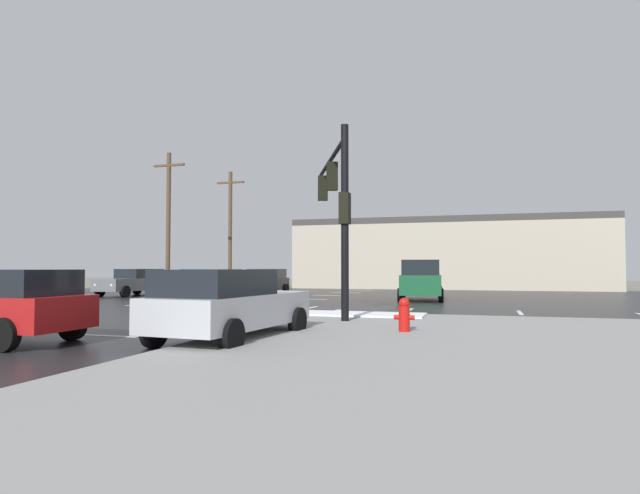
{
  "coord_description": "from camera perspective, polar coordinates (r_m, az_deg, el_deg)",
  "views": [
    {
      "loc": [
        8.73,
        -20.89,
        1.62
      ],
      "look_at": [
        0.29,
        7.07,
        2.79
      ],
      "focal_mm": 30.32,
      "sensor_mm": 36.0,
      "label": 1
    }
  ],
  "objects": [
    {
      "name": "traffic_signal_mast",
      "position": [
        17.27,
        1.72,
        5.49
      ],
      "size": [
        2.58,
        5.78,
        5.61
      ],
      "rotation": [
        0.0,
        0.0,
        1.97
      ],
      "color": "black",
      "rests_on": "sidewalk_corner"
    },
    {
      "name": "strip_building_background",
      "position": [
        45.57,
        13.33,
        -0.74
      ],
      "size": [
        24.3,
        8.0,
        5.62
      ],
      "color": "#BCB29E",
      "rests_on": "ground_plane"
    },
    {
      "name": "snow_strip_curbside",
      "position": [
        17.35,
        4.36,
        -7.08
      ],
      "size": [
        4.0,
        1.6,
        0.06
      ],
      "primitive_type": "cube",
      "color": "white",
      "rests_on": "sidewalk_corner"
    },
    {
      "name": "utility_pole_far",
      "position": [
        35.88,
        -15.72,
        2.78
      ],
      "size": [
        2.2,
        0.28,
        9.06
      ],
      "color": "brown",
      "rests_on": "ground_plane"
    },
    {
      "name": "sedan_black",
      "position": [
        32.55,
        -5.91,
        -3.63
      ],
      "size": [
        2.13,
        4.58,
        1.58
      ],
      "rotation": [
        0.0,
        0.0,
        -1.54
      ],
      "color": "black",
      "rests_on": "road_asphalt"
    },
    {
      "name": "ground_plane",
      "position": [
        22.69,
        -5.91,
        -6.38
      ],
      "size": [
        120.0,
        120.0,
        0.0
      ],
      "primitive_type": "plane",
      "color": "slate"
    },
    {
      "name": "sedan_tan",
      "position": [
        23.49,
        -10.78,
        -4.12
      ],
      "size": [
        2.16,
        4.59,
        1.58
      ],
      "rotation": [
        0.0,
        0.0,
        1.61
      ],
      "color": "tan",
      "rests_on": "road_asphalt"
    },
    {
      "name": "utility_pole_distant",
      "position": [
        40.65,
        -9.46,
        1.98
      ],
      "size": [
        2.2,
        0.28,
        8.84
      ],
      "color": "brown",
      "rests_on": "ground_plane"
    },
    {
      "name": "lane_markings",
      "position": [
        20.97,
        -4.31,
        -6.66
      ],
      "size": [
        36.15,
        36.15,
        0.01
      ],
      "color": "silver",
      "rests_on": "road_asphalt"
    },
    {
      "name": "sedan_grey",
      "position": [
        33.71,
        -19.07,
        -3.47
      ],
      "size": [
        2.34,
        4.65,
        1.58
      ],
      "rotation": [
        0.0,
        0.0,
        -1.66
      ],
      "color": "slate",
      "rests_on": "road_asphalt"
    },
    {
      "name": "road_asphalt",
      "position": [
        22.69,
        -5.91,
        -6.35
      ],
      "size": [
        44.0,
        44.0,
        0.02
      ],
      "primitive_type": "cube",
      "color": "#232326",
      "rests_on": "ground_plane"
    },
    {
      "name": "sedan_silver",
      "position": [
        12.05,
        -9.66,
        -5.91
      ],
      "size": [
        2.33,
        4.65,
        1.58
      ],
      "rotation": [
        0.0,
        0.0,
        1.49
      ],
      "color": "#B7BABF",
      "rests_on": "road_asphalt"
    },
    {
      "name": "fire_hydrant",
      "position": [
        12.95,
        8.88,
        -7.06
      ],
      "size": [
        0.48,
        0.26,
        0.79
      ],
      "color": "red",
      "rests_on": "sidewalk_corner"
    },
    {
      "name": "suv_green",
      "position": [
        27.99,
        10.61,
        -3.34
      ],
      "size": [
        2.51,
        4.96,
        2.03
      ],
      "rotation": [
        0.0,
        0.0,
        1.66
      ],
      "color": "#195933",
      "rests_on": "road_asphalt"
    }
  ]
}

